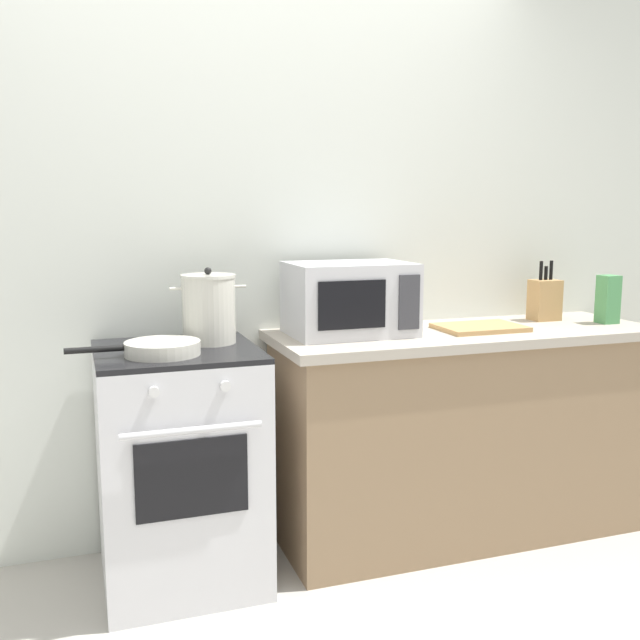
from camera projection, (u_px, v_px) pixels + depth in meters
The scene contains 10 objects.
back_wall at pixel (310, 252), 3.21m from camera, with size 4.40×0.10×2.50m, color silver.
lower_cabinet_right at pixel (463, 436), 3.21m from camera, with size 1.64×0.56×0.88m, color #8C7051.
countertop_right at pixel (466, 334), 3.13m from camera, with size 1.70×0.60×0.04m, color #ADA393.
stove at pixel (180, 466), 2.78m from camera, with size 0.60×0.64×0.92m.
stock_pot at pixel (209, 309), 2.81m from camera, with size 0.30×0.21×0.30m.
frying_pan at pixel (161, 348), 2.59m from camera, with size 0.47×0.27×0.05m.
microwave at pixel (350, 299), 2.99m from camera, with size 0.50×0.37×0.30m.
cutting_board at pixel (480, 327), 3.13m from camera, with size 0.36×0.26×0.02m, color tan.
knife_block at pixel (545, 299), 3.38m from camera, with size 0.13×0.10×0.28m.
pasta_box at pixel (608, 299), 3.29m from camera, with size 0.08×0.08×0.22m, color #4C9356.
Camera 1 is at (-0.71, -2.09, 1.44)m, focal length 40.52 mm.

